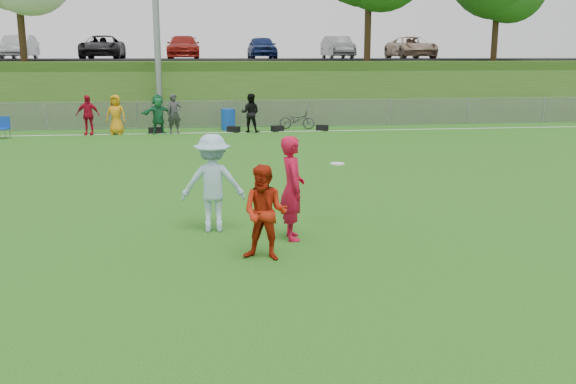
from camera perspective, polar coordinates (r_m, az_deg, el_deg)
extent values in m
plane|color=#215812|center=(10.82, -0.97, -5.95)|extent=(120.00, 120.00, 0.00)
cube|color=white|center=(28.44, -5.47, 5.29)|extent=(60.00, 0.10, 0.01)
cube|color=gray|center=(30.36, -5.68, 6.85)|extent=(58.00, 0.02, 1.20)
cube|color=gray|center=(30.31, -5.70, 8.07)|extent=(58.00, 0.04, 0.04)
cube|color=#284B15|center=(41.27, -6.38, 9.47)|extent=(120.00, 18.00, 3.00)
cube|color=black|center=(43.23, -6.51, 11.63)|extent=(120.00, 12.00, 0.10)
imported|color=#96979B|center=(43.56, -22.83, 11.80)|extent=(1.52, 4.37, 1.44)
imported|color=black|center=(42.60, -16.17, 12.28)|extent=(2.39, 5.18, 1.44)
imported|color=maroon|center=(42.22, -9.28, 12.59)|extent=(2.02, 4.96, 1.44)
imported|color=navy|center=(42.43, -2.34, 12.73)|extent=(1.70, 4.23, 1.44)
imported|color=slate|center=(43.22, 4.44, 12.70)|extent=(1.52, 4.37, 1.44)
imported|color=tan|center=(44.56, 10.88, 12.50)|extent=(2.39, 5.18, 1.44)
imported|color=#AE0C23|center=(28.69, -17.38, 6.55)|extent=(1.04, 0.55, 1.69)
imported|color=orange|center=(28.53, -15.05, 6.66)|extent=(0.91, 0.68, 1.69)
imported|color=#1C6B3D|center=(28.37, -11.47, 6.80)|extent=(1.65, 0.99, 1.69)
imported|color=#313033|center=(28.34, -10.08, 6.85)|extent=(0.70, 0.54, 1.69)
imported|color=black|center=(28.42, -3.36, 7.03)|extent=(0.98, 0.86, 1.69)
cube|color=black|center=(28.55, -11.75, 5.38)|extent=(0.56, 0.30, 0.26)
cube|color=black|center=(28.54, -4.86, 5.58)|extent=(0.61, 0.56, 0.26)
cube|color=black|center=(28.71, -0.94, 5.66)|extent=(0.62, 0.47, 0.26)
cube|color=black|center=(29.03, 3.06, 5.72)|extent=(0.61, 0.42, 0.26)
imported|color=#B80C2D|center=(11.74, 0.37, 0.34)|extent=(0.47, 0.71, 1.92)
imported|color=#A61E0B|center=(10.59, -2.05, -1.86)|extent=(0.95, 0.85, 1.60)
imported|color=#9DC4DA|center=(12.39, -6.69, 0.80)|extent=(1.26, 0.78, 1.88)
cylinder|color=silver|center=(12.70, 4.41, 2.52)|extent=(0.29, 0.29, 0.03)
cylinder|color=#1041B1|center=(29.38, -5.34, 6.44)|extent=(0.84, 0.84, 0.96)
cube|color=#0E38A0|center=(28.68, -24.09, 5.14)|extent=(0.57, 0.57, 0.05)
cube|color=#0E38A0|center=(28.87, -23.93, 5.69)|extent=(0.49, 0.12, 0.50)
imported|color=#2C2C2E|center=(29.60, 0.80, 6.43)|extent=(1.70, 0.97, 0.85)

